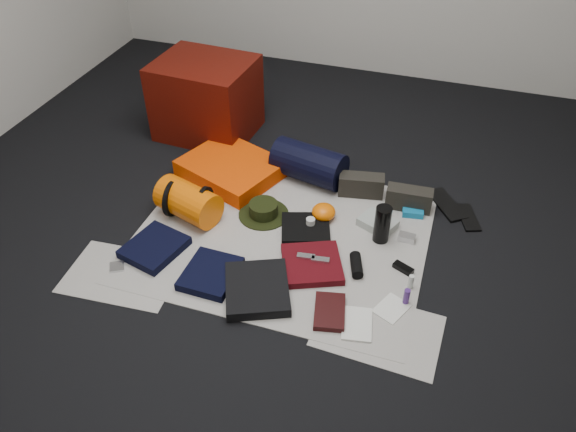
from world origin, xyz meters
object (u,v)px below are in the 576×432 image
(stuff_sack, at_px, (188,202))
(compact_camera, at_px, (407,238))
(red_cabinet, at_px, (206,98))
(navy_duffel, at_px, (309,163))
(water_bottle, at_px, (382,224))
(sleeping_pad, at_px, (231,168))
(paperback_book, at_px, (330,312))

(stuff_sack, distance_m, compact_camera, 1.26)
(red_cabinet, bearing_deg, navy_duffel, -18.52)
(compact_camera, bearing_deg, water_bottle, -160.28)
(sleeping_pad, relative_size, compact_camera, 6.32)
(navy_duffel, xyz_separation_m, compact_camera, (0.69, -0.39, -0.10))
(sleeping_pad, height_order, navy_duffel, navy_duffel)
(stuff_sack, height_order, paperback_book, stuff_sack)
(water_bottle, relative_size, compact_camera, 2.45)
(red_cabinet, relative_size, sleeping_pad, 1.10)
(compact_camera, relative_size, paperback_book, 0.40)
(paperback_book, bearing_deg, compact_camera, 55.05)
(red_cabinet, relative_size, paperback_book, 2.81)
(water_bottle, xyz_separation_m, paperback_book, (-0.13, -0.61, -0.10))
(navy_duffel, xyz_separation_m, water_bottle, (0.55, -0.43, -0.01))
(red_cabinet, relative_size, navy_duffel, 1.41)
(sleeping_pad, bearing_deg, compact_camera, -13.39)
(navy_duffel, bearing_deg, stuff_sack, -121.95)
(stuff_sack, xyz_separation_m, paperback_book, (0.97, -0.47, -0.09))
(sleeping_pad, bearing_deg, red_cabinet, 128.35)
(navy_duffel, distance_m, water_bottle, 0.70)
(red_cabinet, height_order, navy_duffel, red_cabinet)
(stuff_sack, height_order, navy_duffel, navy_duffel)
(stuff_sack, distance_m, water_bottle, 1.11)
(paperback_book, bearing_deg, sleeping_pad, 121.83)
(sleeping_pad, relative_size, water_bottle, 2.58)
(stuff_sack, bearing_deg, compact_camera, 8.33)
(sleeping_pad, xyz_separation_m, water_bottle, (1.03, -0.32, 0.06))
(red_cabinet, bearing_deg, paperback_book, -44.10)
(red_cabinet, height_order, paperback_book, red_cabinet)
(water_bottle, bearing_deg, stuff_sack, -172.65)
(sleeping_pad, bearing_deg, navy_duffel, 13.04)
(sleeping_pad, bearing_deg, paperback_book, -46.02)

